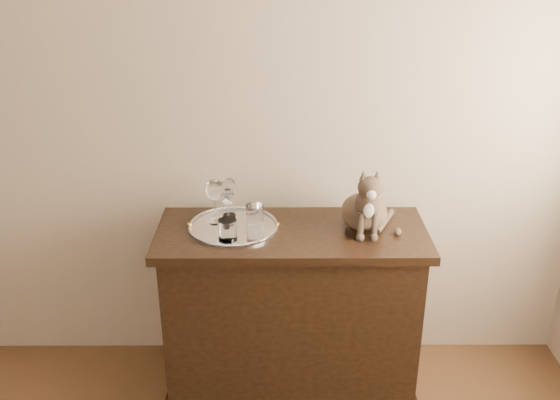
% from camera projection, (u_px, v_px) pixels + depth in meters
% --- Properties ---
extents(wall_back, '(4.00, 0.10, 2.70)m').
position_uv_depth(wall_back, '(159.00, 102.00, 2.83)').
color(wall_back, '#BCA68D').
rests_on(wall_back, ground).
extents(sideboard, '(1.20, 0.50, 0.85)m').
position_uv_depth(sideboard, '(291.00, 312.00, 2.92)').
color(sideboard, black).
rests_on(sideboard, ground).
extents(tray, '(0.40, 0.40, 0.01)m').
position_uv_depth(tray, '(233.00, 227.00, 2.77)').
color(tray, silver).
rests_on(tray, sideboard).
extents(wine_glass_a, '(0.08, 0.08, 0.21)m').
position_uv_depth(wine_glass_a, '(215.00, 201.00, 2.78)').
color(wine_glass_a, silver).
rests_on(wine_glass_a, tray).
extents(wine_glass_b, '(0.07, 0.07, 0.19)m').
position_uv_depth(wine_glass_b, '(229.00, 197.00, 2.84)').
color(wine_glass_b, white).
rests_on(wine_glass_b, tray).
extents(wine_glass_d, '(0.06, 0.06, 0.17)m').
position_uv_depth(wine_glass_d, '(228.00, 206.00, 2.77)').
color(wine_glass_d, white).
rests_on(wine_glass_d, tray).
extents(tumbler_b, '(0.08, 0.08, 0.09)m').
position_uv_depth(tumbler_b, '(227.00, 230.00, 2.64)').
color(tumbler_b, silver).
rests_on(tumbler_b, tray).
extents(tumbler_c, '(0.08, 0.08, 0.09)m').
position_uv_depth(tumbler_c, '(255.00, 214.00, 2.78)').
color(tumbler_c, white).
rests_on(tumbler_c, tray).
extents(cat, '(0.31, 0.29, 0.31)m').
position_uv_depth(cat, '(365.00, 195.00, 2.72)').
color(cat, brown).
rests_on(cat, sideboard).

